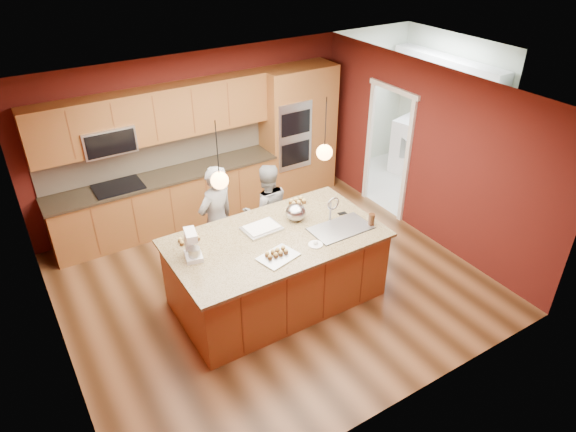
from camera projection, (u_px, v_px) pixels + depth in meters
floor at (271, 282)px, 7.31m from camera, size 5.50×5.50×0.00m
ceiling at (267, 98)px, 5.90m from camera, size 5.50×5.50×0.00m
wall_back at (193, 136)px, 8.42m from camera, size 5.50×0.00×5.50m
wall_front at (404, 312)px, 4.79m from camera, size 5.50×0.00×5.50m
wall_left at (42, 268)px, 5.37m from camera, size 0.00×5.00×5.00m
wall_right at (425, 153)px, 7.84m from camera, size 0.00×5.00×5.00m
cabinet_run at (162, 172)px, 8.12m from camera, size 3.74×0.64×2.30m
oven_column at (298, 131)px, 9.13m from camera, size 1.30×0.62×2.30m
doorway_trim at (387, 153)px, 8.57m from camera, size 0.08×1.11×2.20m
laundry_room at (447, 79)px, 9.12m from camera, size 2.60×2.70×2.70m
pendant_left at (220, 180)px, 5.66m from camera, size 0.20×0.20×0.80m
pendant_right at (324, 152)px, 6.30m from camera, size 0.20×0.20×0.80m
island at (278, 268)px, 6.76m from camera, size 2.72×1.52×1.38m
person_left at (217, 221)px, 7.16m from camera, size 0.70×0.57×1.66m
person_right at (267, 211)px, 7.57m from camera, size 0.82×0.70×1.47m
stand_mixer at (192, 247)px, 6.04m from camera, size 0.24×0.30×0.37m
sheet_cake at (262, 228)px, 6.64m from camera, size 0.50×0.38×0.05m
cooling_rack at (278, 257)px, 6.12m from camera, size 0.53×0.43×0.02m
mixing_bowl at (296, 212)px, 6.81m from camera, size 0.28×0.28×0.23m
plate at (316, 245)px, 6.34m from camera, size 0.18×0.18×0.01m
tumbler at (371, 220)px, 6.71m from camera, size 0.08×0.08×0.16m
phone at (342, 213)px, 6.99m from camera, size 0.13×0.08×0.01m
cupcakes_left at (189, 239)px, 6.40m from camera, size 0.29×0.14×0.06m
cupcakes_rack at (277, 253)px, 6.12m from camera, size 0.29×0.14×0.07m
cupcakes_right at (297, 201)px, 7.21m from camera, size 0.25×0.16×0.07m
washer at (443, 166)px, 9.54m from camera, size 0.66×0.68×0.89m
dryer at (413, 146)px, 10.08m from camera, size 0.82×0.84×1.07m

